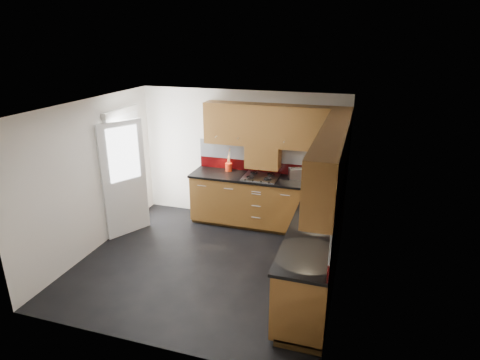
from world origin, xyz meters
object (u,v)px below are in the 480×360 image
(utensil_pot, at_px, (229,166))
(toaster, at_px, (297,173))
(gas_hob, at_px, (260,177))
(food_processor, at_px, (318,207))

(utensil_pot, xyz_separation_m, toaster, (1.26, -0.04, -0.00))
(gas_hob, relative_size, food_processor, 1.94)
(food_processor, bearing_deg, utensil_pot, 140.50)
(utensil_pot, distance_m, toaster, 1.26)
(toaster, bearing_deg, food_processor, -69.48)
(utensil_pot, bearing_deg, toaster, -1.69)
(utensil_pot, relative_size, food_processor, 1.39)
(gas_hob, relative_size, utensil_pot, 1.40)
(gas_hob, xyz_separation_m, toaster, (0.61, 0.15, 0.08))
(utensil_pot, distance_m, food_processor, 2.33)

